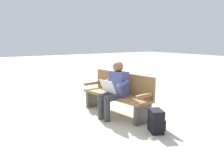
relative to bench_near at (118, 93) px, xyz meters
The scene contains 4 objects.
ground_plane 0.46m from the bench_near, 95.85° to the left, with size 40.00×40.00×0.00m, color #B7AD99.
bench_near is the anchor object (origin of this frame).
person_seated 0.32m from the bench_near, 128.72° to the left, with size 0.60×0.60×1.18m.
backpack 1.30m from the bench_near, behind, with size 0.38×0.34×0.41m.
Camera 1 is at (-4.08, 2.90, 1.61)m, focal length 37.77 mm.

